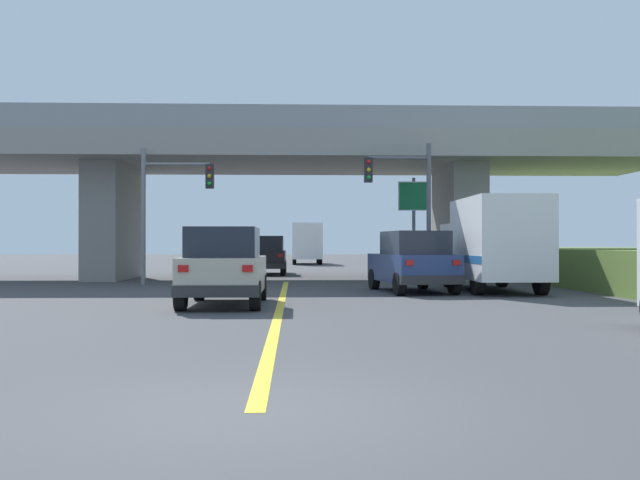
{
  "coord_description": "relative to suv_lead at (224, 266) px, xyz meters",
  "views": [
    {
      "loc": [
        0.38,
        -6.77,
        1.59
      ],
      "look_at": [
        1.33,
        20.51,
        1.75
      ],
      "focal_mm": 40.31,
      "sensor_mm": 36.0,
      "label": 1
    }
  ],
  "objects": [
    {
      "name": "traffic_signal_farside",
      "position": [
        -3.18,
        9.69,
        2.41
      ],
      "size": [
        2.85,
        0.36,
        5.36
      ],
      "color": "slate",
      "rests_on": "ground"
    },
    {
      "name": "highway_sign",
      "position": [
        6.85,
        11.4,
        2.15
      ],
      "size": [
        1.34,
        0.17,
        4.4
      ],
      "color": "#56595E",
      "rests_on": "ground"
    },
    {
      "name": "suv_lead",
      "position": [
        0.0,
        0.0,
        0.0
      ],
      "size": [
        2.03,
        4.45,
        2.02
      ],
      "color": "#B7B29E",
      "rests_on": "ground"
    },
    {
      "name": "overpass_bridge",
      "position": [
        1.46,
        14.12,
        4.15
      ],
      "size": [
        34.46,
        8.3,
        7.2
      ],
      "color": "gray",
      "rests_on": "ground"
    },
    {
      "name": "lane_divider_stripe",
      "position": [
        1.46,
        -0.21,
        -1.01
      ],
      "size": [
        0.2,
        23.46,
        0.01
      ],
      "primitive_type": "cube",
      "color": "yellow",
      "rests_on": "ground"
    },
    {
      "name": "ground",
      "position": [
        1.46,
        14.12,
        -1.01
      ],
      "size": [
        160.0,
        160.0,
        0.0
      ],
      "primitive_type": "plane",
      "color": "#424244"
    },
    {
      "name": "box_truck",
      "position": [
        8.53,
        5.28,
        0.61
      ],
      "size": [
        2.33,
        6.4,
        3.1
      ],
      "color": "silver",
      "rests_on": "ground"
    },
    {
      "name": "semi_truck_distant",
      "position": [
        2.78,
        38.71,
        0.67
      ],
      "size": [
        2.33,
        6.83,
        3.23
      ],
      "color": "silver",
      "rests_on": "ground"
    },
    {
      "name": "traffic_signal_nearside",
      "position": [
        6.2,
        9.04,
        2.51
      ],
      "size": [
        2.62,
        0.36,
        5.53
      ],
      "color": "#56595E",
      "rests_on": "ground"
    },
    {
      "name": "sedan_oncoming",
      "position": [
        0.42,
        19.36,
        0.0
      ],
      "size": [
        1.86,
        4.82,
        2.02
      ],
      "color": "black",
      "rests_on": "ground"
    },
    {
      "name": "suv_crossing",
      "position": [
        5.75,
        4.97,
        -0.0
      ],
      "size": [
        2.6,
        4.56,
        2.02
      ],
      "rotation": [
        0.0,
        0.0,
        0.14
      ],
      "color": "navy",
      "rests_on": "ground"
    }
  ]
}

